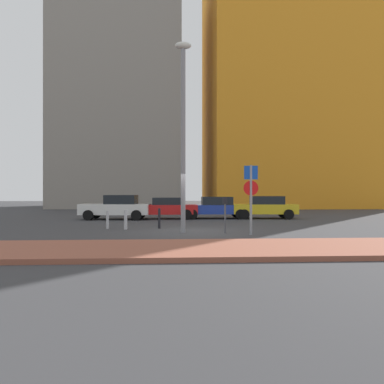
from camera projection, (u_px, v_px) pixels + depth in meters
name	position (u px, v px, depth m)	size (l,w,h in m)	color
ground_plane	(192.00, 232.00, 16.51)	(120.00, 120.00, 0.00)	#38383A
sidewalk_brick	(203.00, 249.00, 10.97)	(40.00, 3.61, 0.14)	#93513D
parked_car_white	(117.00, 207.00, 23.94)	(4.46, 2.21, 1.55)	white
parked_car_red	(164.00, 208.00, 24.44)	(4.53, 1.99, 1.38)	red
parked_car_blue	(215.00, 207.00, 24.81)	(4.52, 2.06, 1.43)	#1E389E
parked_car_yellow	(265.00, 207.00, 24.76)	(4.25, 2.18, 1.47)	gold
parking_sign_post	(251.00, 191.00, 15.26)	(0.60, 0.10, 2.82)	gray
parking_meter	(225.00, 210.00, 15.88)	(0.18, 0.14, 1.51)	#4C4C51
street_lamp	(183.00, 122.00, 16.07)	(0.70, 0.36, 8.13)	gray
traffic_bollard_near	(159.00, 218.00, 18.01)	(0.12, 0.12, 0.95)	black
traffic_bollard_mid	(126.00, 220.00, 17.48)	(0.15, 0.15, 0.90)	#B7B7BC
traffic_bollard_far	(108.00, 220.00, 17.75)	(0.13, 0.13, 0.86)	#B7B7BC
building_colorful_midrise	(284.00, 82.00, 46.47)	(18.85, 17.23, 30.63)	orange
building_under_construction	(122.00, 101.00, 45.78)	(13.95, 14.99, 25.59)	gray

